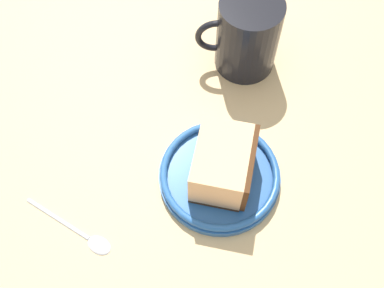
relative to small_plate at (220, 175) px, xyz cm
name	(u,v)px	position (x,y,z in cm)	size (l,w,h in cm)	color
ground_plane	(170,158)	(5.92, -3.96, -2.34)	(129.43, 129.43, 2.80)	tan
small_plate	(220,175)	(0.00, 0.00, 0.00)	(14.83, 14.83, 1.91)	#26599E
cake_slice	(223,164)	(-0.26, 0.08, 3.24)	(8.79, 10.01, 6.23)	#472814
tea_mug	(247,35)	(-5.30, -17.70, 4.60)	(11.10, 8.28, 10.87)	black
teaspoon	(85,236)	(16.24, 6.05, -0.59)	(10.55, 8.19, 0.80)	silver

